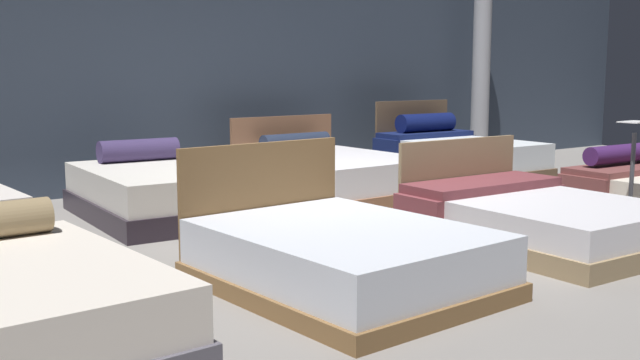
% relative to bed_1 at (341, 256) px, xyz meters
% --- Properties ---
extents(ground_plane, '(18.00, 18.00, 0.02)m').
position_rel_bed_1_xyz_m(ground_plane, '(1.13, 1.65, -0.23)').
color(ground_plane, gray).
extents(showroom_back_wall, '(18.00, 0.06, 3.50)m').
position_rel_bed_1_xyz_m(showroom_back_wall, '(1.13, 4.75, 1.53)').
color(showroom_back_wall, '#333D4C').
rests_on(showroom_back_wall, ground_plane).
extents(bed_1, '(1.63, 2.03, 0.93)m').
position_rel_bed_1_xyz_m(bed_1, '(0.00, 0.00, 0.00)').
color(bed_1, brown).
rests_on(bed_1, ground_plane).
extents(bed_2, '(1.68, 2.09, 0.83)m').
position_rel_bed_1_xyz_m(bed_2, '(2.17, 0.09, -0.01)').
color(bed_2, '#8E7653').
rests_on(bed_2, ground_plane).
extents(bed_5, '(1.54, 2.14, 0.74)m').
position_rel_bed_1_xyz_m(bed_5, '(0.05, 3.04, 0.04)').
color(bed_5, black).
rests_on(bed_5, ground_plane).
extents(bed_6, '(1.68, 2.17, 0.89)m').
position_rel_bed_1_xyz_m(bed_6, '(2.24, 3.11, 0.03)').
color(bed_6, brown).
rests_on(bed_6, ground_plane).
extents(bed_7, '(1.52, 2.09, 1.03)m').
position_rel_bed_1_xyz_m(bed_7, '(4.38, 3.13, 0.08)').
color(bed_7, brown).
rests_on(bed_7, ground_plane).
extents(price_sign, '(0.28, 0.24, 1.01)m').
position_rel_bed_1_xyz_m(price_sign, '(3.33, -0.08, 0.17)').
color(price_sign, '#3F3F44').
rests_on(price_sign, ground_plane).
extents(support_pillar, '(0.28, 0.28, 3.50)m').
position_rel_bed_1_xyz_m(support_pillar, '(5.99, 4.20, 1.53)').
color(support_pillar, '#99999E').
rests_on(support_pillar, ground_plane).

